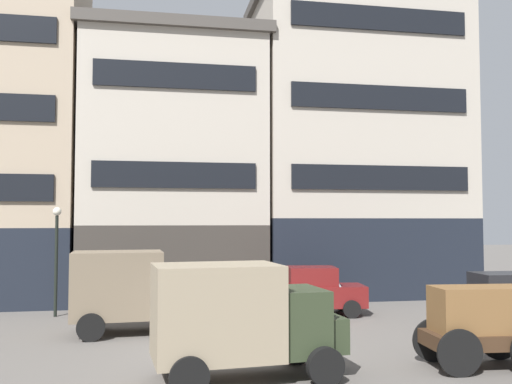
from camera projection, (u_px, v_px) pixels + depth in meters
The scene contains 9 objects.
ground_plane at pixel (219, 350), 15.49m from camera, with size 120.00×120.00×0.00m, color #605B56.
building_center_left at pixel (173, 166), 26.63m from camera, with size 8.64×7.08×12.38m.
building_center_right at pixel (355, 142), 28.34m from camera, with size 10.47×7.08×15.15m.
cargo_wagon at pixel (482, 321), 13.66m from camera, with size 2.99×1.68×1.98m.
delivery_truck_near at pixel (241, 316), 12.66m from camera, with size 4.48×2.46×2.62m.
delivery_truck_far at pixel (136, 288), 17.88m from camera, with size 4.44×2.34×2.62m.
sedan_light at pixel (499, 300), 18.79m from camera, with size 3.78×2.02×1.83m.
sedan_parked_curb at pixel (315, 291), 21.34m from camera, with size 3.86×2.20×1.83m.
streetlamp_curbside at pixel (56, 245), 20.99m from camera, with size 0.32×0.32×4.12m.
Camera 1 is at (-1.78, -15.63, 3.61)m, focal length 38.98 mm.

